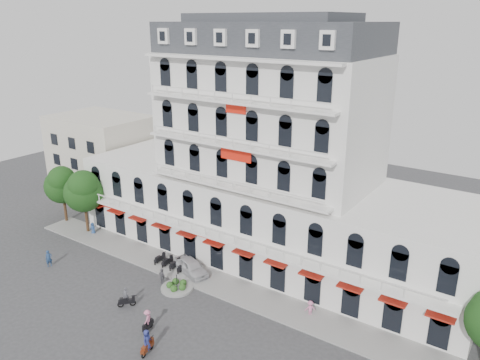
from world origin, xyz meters
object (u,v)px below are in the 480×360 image
at_px(rider_east, 147,342).
at_px(rider_west, 126,299).
at_px(parked_car, 191,267).
at_px(rider_center, 148,320).

bearing_deg(rider_east, rider_west, 47.89).
relative_size(parked_car, rider_center, 2.28).
distance_m(parked_car, rider_west, 8.03).
xyz_separation_m(parked_car, rider_west, (-1.06, -7.96, 0.04)).
distance_m(rider_east, rider_center, 2.85).
bearing_deg(rider_center, rider_east, 24.85).
bearing_deg(rider_east, rider_center, 31.24).
height_order(rider_west, rider_center, rider_center).
height_order(rider_west, rider_east, rider_east).
relative_size(rider_east, rider_center, 1.05).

